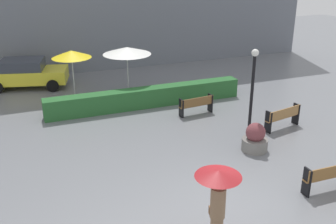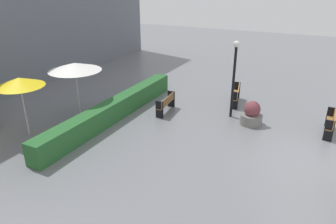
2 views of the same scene
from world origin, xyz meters
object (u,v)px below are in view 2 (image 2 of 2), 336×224
Objects in this scene: bench_back_row at (166,103)px; lamp_post at (234,71)px; patio_umbrella_yellow at (19,82)px; planter_pot at (252,115)px; bench_far_right at (237,93)px; patio_umbrella_white at (75,67)px; bench_near_right at (331,122)px.

lamp_post is (0.91, -2.97, 1.73)m from bench_back_row.
lamp_post is 9.00m from patio_umbrella_yellow.
bench_back_row is 1.53× the size of planter_pot.
bench_far_right is at bearing 7.68° from lamp_post.
patio_umbrella_yellow is at bearing 171.17° from patio_umbrella_white.
bench_back_row is at bearing 107.01° from lamp_post.
patio_umbrella_yellow is (-5.74, 6.93, 0.12)m from lamp_post.
patio_umbrella_yellow is 0.99× the size of patio_umbrella_white.
patio_umbrella_white is at bearing 127.89° from bench_far_right.
bench_near_right is at bearing -73.20° from patio_umbrella_white.
planter_pot is 0.43× the size of patio_umbrella_yellow.
patio_umbrella_yellow reaches higher than bench_back_row.
patio_umbrella_white is (-3.09, 6.52, 0.15)m from lamp_post.
planter_pot is (0.50, -4.03, -0.03)m from bench_back_row.
patio_umbrella_white is at bearing 106.80° from bench_near_right.
planter_pot is at bearing -70.49° from patio_umbrella_white.
patio_umbrella_yellow reaches higher than bench_near_right.
planter_pot is 2.09m from lamp_post.
bench_near_right is 4.55m from lamp_post.
patio_umbrella_white is (-2.18, 3.54, 1.88)m from bench_back_row.
lamp_post is at bearing 68.97° from planter_pot.
planter_pot is 0.43× the size of patio_umbrella_white.
bench_back_row is 6.51m from patio_umbrella_yellow.
bench_far_right is (1.64, 4.47, 0.01)m from bench_near_right.
bench_near_right is 0.46× the size of lamp_post.
patio_umbrella_yellow is at bearing 138.41° from bench_far_right.
bench_back_row is at bearing 98.41° from bench_near_right.
patio_umbrella_white reaches higher than planter_pot.
bench_near_right is 4.76m from bench_far_right.
bench_back_row is at bearing -58.41° from patio_umbrella_white.
patio_umbrella_white is (2.65, -0.41, 0.04)m from patio_umbrella_yellow.
bench_far_right is at bearing 69.86° from bench_near_right.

